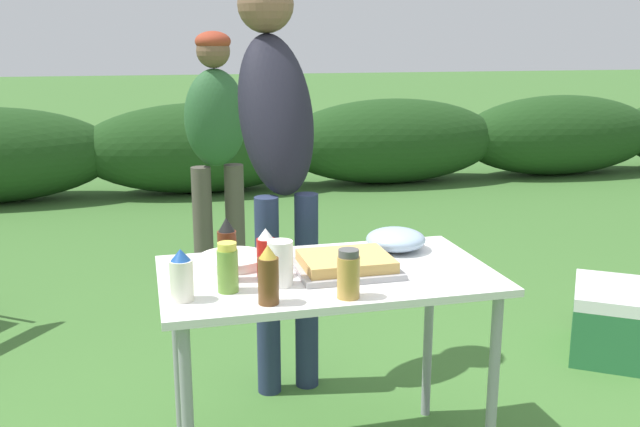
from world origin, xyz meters
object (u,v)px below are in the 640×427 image
(paper_cup_stack, at_px, (280,263))
(spice_jar, at_px, (350,274))
(food_tray, at_px, (346,264))
(plate_stack, at_px, (233,260))
(standing_person_in_olive_jacket, at_px, (216,133))
(ketchup_bottle, at_px, (266,253))
(bbq_sauce_bottle, at_px, (227,251))
(beer_bottle, at_px, (268,276))
(mayo_bottle, at_px, (181,276))
(cooler_box, at_px, (608,320))
(folding_table, at_px, (327,293))
(relish_jar, at_px, (228,268))
(standing_person_in_gray_fleece, at_px, (276,120))
(mixing_bowl, at_px, (396,239))

(paper_cup_stack, relative_size, spice_jar, 0.96)
(paper_cup_stack, bearing_deg, food_tray, 18.79)
(plate_stack, bearing_deg, standing_person_in_olive_jacket, 85.41)
(spice_jar, distance_m, standing_person_in_olive_jacket, 2.45)
(food_tray, xyz_separation_m, ketchup_bottle, (-0.27, 0.02, 0.05))
(bbq_sauce_bottle, distance_m, beer_bottle, 0.25)
(mayo_bottle, height_order, cooler_box, mayo_bottle)
(food_tray, bearing_deg, plate_stack, 154.40)
(folding_table, relative_size, relish_jar, 7.08)
(relish_jar, height_order, cooler_box, relish_jar)
(folding_table, height_order, paper_cup_stack, paper_cup_stack)
(bbq_sauce_bottle, distance_m, standing_person_in_gray_fleece, 0.90)
(spice_jar, relative_size, beer_bottle, 0.84)
(food_tray, bearing_deg, standing_person_in_gray_fleece, 96.03)
(spice_jar, bearing_deg, standing_person_in_gray_fleece, 91.45)
(folding_table, relative_size, spice_jar, 7.34)
(mixing_bowl, relative_size, cooler_box, 0.38)
(relish_jar, distance_m, mayo_bottle, 0.15)
(folding_table, xyz_separation_m, beer_bottle, (-0.24, -0.24, 0.16))
(mayo_bottle, xyz_separation_m, standing_person_in_gray_fleece, (0.46, 0.92, 0.35))
(ketchup_bottle, distance_m, cooler_box, 1.98)
(ketchup_bottle, relative_size, cooler_box, 0.28)
(spice_jar, bearing_deg, standing_person_in_olive_jacket, 93.10)
(plate_stack, relative_size, cooler_box, 0.41)
(mixing_bowl, height_order, mayo_bottle, mayo_bottle)
(spice_jar, bearing_deg, cooler_box, 28.76)
(mixing_bowl, height_order, bbq_sauce_bottle, bbq_sauce_bottle)
(plate_stack, relative_size, standing_person_in_olive_jacket, 0.15)
(ketchup_bottle, xyz_separation_m, standing_person_in_gray_fleece, (0.18, 0.76, 0.35))
(spice_jar, distance_m, ketchup_bottle, 0.33)
(standing_person_in_olive_jacket, bearing_deg, food_tray, -95.59)
(relish_jar, bearing_deg, food_tray, 13.30)
(spice_jar, height_order, standing_person_in_gray_fleece, standing_person_in_gray_fleece)
(food_tray, xyz_separation_m, paper_cup_stack, (-0.24, -0.08, 0.05))
(beer_bottle, distance_m, standing_person_in_gray_fleece, 1.09)
(ketchup_bottle, xyz_separation_m, beer_bottle, (-0.04, -0.25, 0.01))
(standing_person_in_gray_fleece, bearing_deg, folding_table, -94.40)
(plate_stack, relative_size, mayo_bottle, 1.49)
(standing_person_in_olive_jacket, bearing_deg, ketchup_bottle, -102.50)
(ketchup_bottle, height_order, beer_bottle, beer_bottle)
(folding_table, distance_m, plate_stack, 0.34)
(mixing_bowl, xyz_separation_m, standing_person_in_gray_fleece, (-0.33, 0.59, 0.38))
(mayo_bottle, distance_m, standing_person_in_gray_fleece, 1.09)
(standing_person_in_olive_jacket, bearing_deg, paper_cup_stack, -101.70)
(food_tray, xyz_separation_m, standing_person_in_olive_jacket, (-0.19, 2.20, 0.17))
(folding_table, distance_m, bbq_sauce_bottle, 0.37)
(food_tray, height_order, paper_cup_stack, paper_cup_stack)
(spice_jar, bearing_deg, folding_table, 90.92)
(food_tray, height_order, beer_bottle, beer_bottle)
(beer_bottle, xyz_separation_m, mayo_bottle, (-0.24, 0.09, -0.01))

